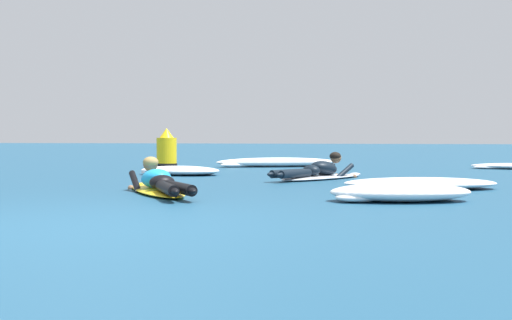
{
  "coord_description": "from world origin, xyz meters",
  "views": [
    {
      "loc": [
        2.7,
        -5.14,
        0.77
      ],
      "look_at": [
        0.26,
        5.08,
        0.4
      ],
      "focal_mm": 45.55,
      "sensor_mm": 36.0,
      "label": 1
    }
  ],
  "objects": [
    {
      "name": "channel_marker_buoy",
      "position": [
        -3.18,
        9.96,
        0.39
      ],
      "size": [
        0.52,
        0.52,
        0.99
      ],
      "color": "yellow",
      "rests_on": "ground"
    },
    {
      "name": "surfer_far",
      "position": [
        1.09,
        6.6,
        0.13
      ],
      "size": [
        1.61,
        2.45,
        0.53
      ],
      "color": "silver",
      "rests_on": "ground"
    },
    {
      "name": "whitewater_front",
      "position": [
        2.59,
        2.8,
        0.1
      ],
      "size": [
        1.85,
        1.23,
        0.22
      ],
      "color": "white",
      "rests_on": "ground"
    },
    {
      "name": "whitewater_back",
      "position": [
        -0.66,
        11.31,
        0.11
      ],
      "size": [
        3.23,
        1.9,
        0.24
      ],
      "color": "white",
      "rests_on": "ground"
    },
    {
      "name": "ground_plane",
      "position": [
        0.0,
        10.0,
        0.0
      ],
      "size": [
        120.0,
        120.0,
        0.0
      ],
      "primitive_type": "plane",
      "color": "navy"
    },
    {
      "name": "whitewater_mid_left",
      "position": [
        2.85,
        4.77,
        0.08
      ],
      "size": [
        2.47,
        1.61,
        0.17
      ],
      "color": "white",
      "rests_on": "ground"
    },
    {
      "name": "whitewater_far_band",
      "position": [
        -1.85,
        7.29,
        0.09
      ],
      "size": [
        1.82,
        1.24,
        0.18
      ],
      "color": "white",
      "rests_on": "ground"
    },
    {
      "name": "surfer_near",
      "position": [
        -0.61,
        3.06,
        0.14
      ],
      "size": [
        1.84,
        2.43,
        0.54
      ],
      "color": "yellow",
      "rests_on": "ground"
    }
  ]
}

